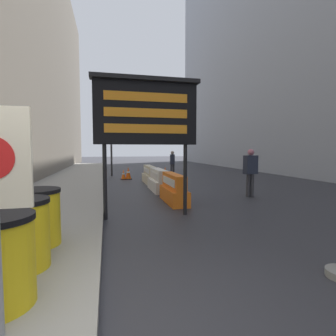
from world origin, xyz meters
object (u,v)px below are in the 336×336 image
at_px(message_board, 146,113).
at_px(traffic_cone_far, 123,175).
at_px(jersey_barrier_cream, 149,176).
at_px(traffic_light_near_curb, 111,125).
at_px(pedestrian_passerby, 172,161).
at_px(traffic_cone_mid, 165,173).
at_px(barrel_drum_middle, 20,234).
at_px(barrel_drum_back, 37,217).
at_px(pedestrian_worker, 250,169).
at_px(traffic_cone_near, 128,173).
at_px(jersey_barrier_orange_near, 174,190).
at_px(jersey_barrier_white, 159,181).

height_order(message_board, traffic_cone_far, message_board).
relative_size(jersey_barrier_cream, traffic_light_near_curb, 0.46).
height_order(message_board, pedestrian_passerby, message_board).
relative_size(message_board, jersey_barrier_cream, 1.67).
bearing_deg(traffic_light_near_curb, traffic_cone_mid, -37.60).
bearing_deg(barrel_drum_middle, message_board, 53.50).
relative_size(barrel_drum_back, pedestrian_worker, 0.53).
bearing_deg(pedestrian_worker, message_board, 21.33).
bearing_deg(traffic_cone_far, traffic_cone_near, 19.91).
xyz_separation_m(barrel_drum_back, pedestrian_passerby, (5.20, 11.60, 0.33)).
distance_m(barrel_drum_middle, jersey_barrier_orange_near, 5.50).
relative_size(traffic_light_near_curb, pedestrian_worker, 2.62).
height_order(traffic_cone_mid, pedestrian_worker, pedestrian_worker).
bearing_deg(pedestrian_passerby, jersey_barrier_orange_near, 7.03).
xyz_separation_m(jersey_barrier_cream, traffic_cone_mid, (1.21, 1.76, -0.04)).
bearing_deg(jersey_barrier_white, traffic_light_near_curb, 105.52).
bearing_deg(barrel_drum_back, traffic_cone_mid, 66.67).
distance_m(barrel_drum_middle, traffic_light_near_curb, 13.79).
xyz_separation_m(traffic_cone_near, traffic_cone_far, (-0.28, -0.10, -0.07)).
height_order(traffic_cone_near, traffic_light_near_curb, traffic_light_near_curb).
xyz_separation_m(barrel_drum_middle, traffic_cone_near, (2.32, 11.43, -0.27)).
bearing_deg(traffic_cone_mid, jersey_barrier_white, -106.18).
distance_m(jersey_barrier_cream, traffic_cone_mid, 2.14).
bearing_deg(message_board, traffic_cone_near, 88.52).
bearing_deg(pedestrian_worker, pedestrian_passerby, -87.18).
bearing_deg(barrel_drum_back, pedestrian_passerby, 65.83).
distance_m(jersey_barrier_cream, traffic_cone_near, 2.24).
bearing_deg(traffic_cone_far, traffic_cone_mid, -4.46).
bearing_deg(pedestrian_worker, jersey_barrier_white, -40.95).
bearing_deg(traffic_cone_near, traffic_cone_far, -160.09).
height_order(jersey_barrier_cream, pedestrian_passerby, pedestrian_passerby).
distance_m(barrel_drum_middle, traffic_cone_near, 11.67).
relative_size(traffic_light_near_curb, pedestrian_passerby, 2.82).
distance_m(jersey_barrier_cream, pedestrian_passerby, 3.71).
bearing_deg(jersey_barrier_cream, traffic_light_near_curb, 113.81).
height_order(traffic_light_near_curb, pedestrian_passerby, traffic_light_near_curb).
xyz_separation_m(traffic_light_near_curb, pedestrian_passerby, (3.78, -1.00, -2.32)).
bearing_deg(traffic_cone_mid, jersey_barrier_cream, -124.43).
bearing_deg(pedestrian_passerby, traffic_light_near_curb, -83.87).
distance_m(jersey_barrier_orange_near, traffic_cone_far, 6.98).
height_order(jersey_barrier_orange_near, traffic_cone_near, jersey_barrier_orange_near).
distance_m(message_board, pedestrian_worker, 4.80).
bearing_deg(message_board, pedestrian_passerby, 72.13).
relative_size(barrel_drum_back, message_board, 0.26).
relative_size(barrel_drum_middle, traffic_light_near_curb, 0.20).
relative_size(traffic_cone_near, traffic_cone_mid, 1.00).
distance_m(traffic_cone_near, traffic_light_near_curb, 3.67).
relative_size(barrel_drum_back, traffic_cone_near, 1.28).
bearing_deg(pedestrian_passerby, barrel_drum_back, -3.26).
bearing_deg(pedestrian_passerby, pedestrian_worker, 28.13).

